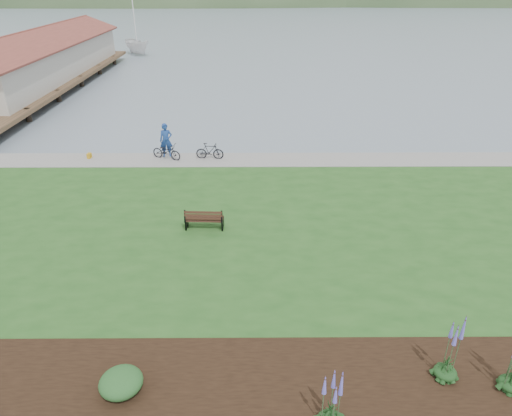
{
  "coord_description": "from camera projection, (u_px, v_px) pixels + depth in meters",
  "views": [
    {
      "loc": [
        0.5,
        -17.84,
        10.09
      ],
      "look_at": [
        0.6,
        -0.89,
        1.3
      ],
      "focal_mm": 32.0,
      "sensor_mm": 36.0,
      "label": 1
    }
  ],
  "objects": [
    {
      "name": "lawn",
      "position": [
        241.0,
        244.0,
        18.61
      ],
      "size": [
        34.0,
        20.0,
        0.4
      ],
      "primitive_type": "cube",
      "color": "#214E1B",
      "rests_on": "ground"
    },
    {
      "name": "shoreline_path",
      "position": [
        245.0,
        160.0,
        26.41
      ],
      "size": [
        34.0,
        2.2,
        0.03
      ],
      "primitive_type": "cube",
      "color": "gray",
      "rests_on": "lawn"
    },
    {
      "name": "shrub_0",
      "position": [
        121.0,
        382.0,
        11.7
      ],
      "size": [
        1.13,
        1.13,
        0.56
      ],
      "primitive_type": "ellipsoid",
      "color": "#1E4C21",
      "rests_on": "garden_bed"
    },
    {
      "name": "sailboat",
      "position": [
        138.0,
        55.0,
        62.41
      ],
      "size": [
        13.13,
        13.15,
        24.44
      ],
      "primitive_type": "imported",
      "rotation": [
        0.0,
        0.0,
        0.67
      ],
      "color": "silver",
      "rests_on": "ground"
    },
    {
      "name": "far_hillside",
      "position": [
        305.0,
        2.0,
        171.49
      ],
      "size": [
        580.0,
        80.0,
        38.0
      ],
      "primitive_type": null,
      "color": "#334F2C",
      "rests_on": "ground"
    },
    {
      "name": "person",
      "position": [
        166.0,
        138.0,
        26.39
      ],
      "size": [
        0.93,
        0.7,
        2.34
      ],
      "primitive_type": "imported",
      "rotation": [
        0.0,
        0.0,
        0.14
      ],
      "color": "navy",
      "rests_on": "lawn"
    },
    {
      "name": "pier_pavilion",
      "position": [
        39.0,
        60.0,
        43.58
      ],
      "size": [
        8.0,
        36.0,
        5.4
      ],
      "color": "#4C3826",
      "rests_on": "ground"
    },
    {
      "name": "echium_1",
      "position": [
        451.0,
        352.0,
        11.82
      ],
      "size": [
        0.62,
        0.62,
        2.32
      ],
      "color": "#133615",
      "rests_on": "garden_bed"
    },
    {
      "name": "garden_bed",
      "position": [
        352.0,
        399.0,
        11.6
      ],
      "size": [
        24.0,
        4.4,
        0.04
      ],
      "primitive_type": "cube",
      "color": "black",
      "rests_on": "lawn"
    },
    {
      "name": "echium_0",
      "position": [
        331.0,
        404.0,
        10.59
      ],
      "size": [
        0.62,
        0.62,
        1.85
      ],
      "color": "#133615",
      "rests_on": "garden_bed"
    },
    {
      "name": "bicycle_b",
      "position": [
        210.0,
        151.0,
        26.34
      ],
      "size": [
        0.6,
        1.64,
        0.97
      ],
      "primitive_type": "imported",
      "rotation": [
        0.0,
        0.0,
        1.49
      ],
      "color": "black",
      "rests_on": "lawn"
    },
    {
      "name": "park_bench",
      "position": [
        204.0,
        219.0,
        19.1
      ],
      "size": [
        1.62,
        0.71,
        0.98
      ],
      "rotation": [
        0.0,
        0.0,
        -0.04
      ],
      "color": "black",
      "rests_on": "lawn"
    },
    {
      "name": "bicycle_a",
      "position": [
        166.0,
        151.0,
        26.33
      ],
      "size": [
        1.27,
        1.91,
        0.95
      ],
      "primitive_type": "imported",
      "rotation": [
        0.0,
        0.0,
        1.18
      ],
      "color": "black",
      "rests_on": "lawn"
    },
    {
      "name": "pannier",
      "position": [
        89.0,
        156.0,
        26.56
      ],
      "size": [
        0.22,
        0.32,
        0.32
      ],
      "primitive_type": "cube",
      "rotation": [
        0.0,
        0.0,
        -0.1
      ],
      "color": "#BE8A16",
      "rests_on": "lawn"
    },
    {
      "name": "ground",
      "position": [
        243.0,
        225.0,
        20.48
      ],
      "size": [
        600.0,
        600.0,
        0.0
      ],
      "primitive_type": "plane",
      "color": "slate",
      "rests_on": "ground"
    }
  ]
}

